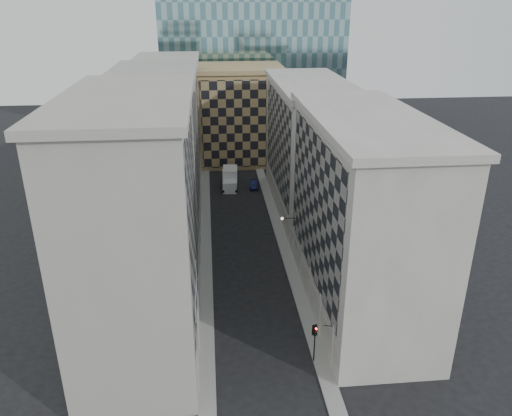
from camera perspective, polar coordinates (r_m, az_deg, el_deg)
ground at (r=43.87m, az=1.84°, el=-22.07°), size 260.00×260.00×0.00m
sidewalk_west at (r=68.15m, az=-5.74°, el=-4.15°), size 1.50×100.00×0.15m
sidewalk_east at (r=68.80m, az=3.05°, el=-3.78°), size 1.50×100.00×0.15m
bldg_left_a at (r=46.38m, az=-13.20°, el=-2.14°), size 10.80×22.80×23.70m
bldg_left_b at (r=67.00m, az=-10.97°, el=5.46°), size 10.80×22.80×22.70m
bldg_left_c at (r=88.29m, az=-9.79°, el=9.44°), size 10.80×22.80×21.70m
bldg_right_a at (r=52.41m, az=11.77°, el=-0.81°), size 10.80×26.80×20.70m
bldg_right_b at (r=77.22m, az=6.07°, el=6.95°), size 10.80×28.80×19.70m
tan_block at (r=101.12m, az=-1.86°, el=10.66°), size 16.80×14.80×18.80m
church_tower at (r=112.84m, az=-3.58°, el=20.89°), size 7.20×7.20×51.50m
flagpoles_left at (r=43.36m, az=-6.90°, el=-9.30°), size 0.10×6.33×2.33m
bracket_lamp at (r=60.69m, az=3.17°, el=-1.20°), size 1.98×0.36×0.36m
traffic_light at (r=46.64m, az=6.75°, el=-14.29°), size 0.47×0.46×3.86m
box_truck at (r=87.71m, az=-2.98°, el=3.27°), size 2.94×6.29×3.36m
dark_car at (r=87.81m, az=-0.26°, el=2.77°), size 1.74×4.15×1.34m
shop_sign at (r=45.89m, az=7.42°, el=-13.60°), size 1.21×0.65×0.75m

